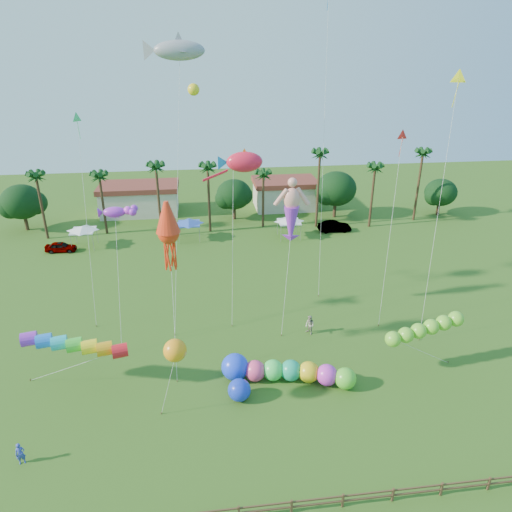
{
  "coord_description": "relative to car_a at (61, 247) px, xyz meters",
  "views": [
    {
      "loc": [
        -4.25,
        -23.44,
        23.96
      ],
      "look_at": [
        0.0,
        10.0,
        9.0
      ],
      "focal_mm": 32.0,
      "sensor_mm": 36.0,
      "label": 1
    }
  ],
  "objects": [
    {
      "name": "spectator_a",
      "position": [
        6.45,
        -35.23,
        0.11
      ],
      "size": [
        0.65,
        0.52,
        1.57
      ],
      "primitive_type": "imported",
      "rotation": [
        0.0,
        0.0,
        0.28
      ],
      "color": "#3141AE",
      "rests_on": "ground"
    },
    {
      "name": "green_worm",
      "position": [
        33.19,
        -29.52,
        2.61
      ],
      "size": [
        9.02,
        1.56,
        4.03
      ],
      "color": "#6DCB2D",
      "rests_on": "ground"
    },
    {
      "name": "delta_kite_yellow",
      "position": [
        39.08,
        -22.43,
        21.28
      ],
      "size": [
        2.01,
        3.48,
        22.94
      ],
      "color": "yellow",
      "rests_on": "ground"
    },
    {
      "name": "fish_kite",
      "position": [
        22.91,
        -15.62,
        13.98
      ],
      "size": [
        5.4,
        6.69,
        15.74
      ],
      "color": "red",
      "rests_on": "ground"
    },
    {
      "name": "car_a",
      "position": [
        0.0,
        0.0,
        0.0
      ],
      "size": [
        4.01,
        1.78,
        1.34
      ],
      "primitive_type": "imported",
      "rotation": [
        0.0,
        0.0,
        1.52
      ],
      "color": "#4C4C54",
      "rests_on": "ground"
    },
    {
      "name": "caterpillar_inflatable",
      "position": [
        24.41,
        -29.39,
        0.24
      ],
      "size": [
        10.6,
        4.37,
        2.18
      ],
      "rotation": [
        0.0,
        0.0,
        -0.24
      ],
      "color": "#F9417D",
      "rests_on": "ground"
    },
    {
      "name": "rainbow_tube",
      "position": [
        10.02,
        -28.79,
        2.89
      ],
      "size": [
        9.73,
        2.66,
        4.11
      ],
      "color": "red",
      "rests_on": "ground"
    },
    {
      "name": "delta_kite_green",
      "position": [
        8.21,
        -15.3,
        17.71
      ],
      "size": [
        0.84,
        4.66,
        19.37
      ],
      "color": "#33D972",
      "rests_on": "ground"
    },
    {
      "name": "spectator_b",
      "position": [
        28.08,
        -23.13,
        0.27
      ],
      "size": [
        1.05,
        1.14,
        1.88
      ],
      "primitive_type": "imported",
      "rotation": [
        0.0,
        0.0,
        -1.09
      ],
      "color": "#A39C88",
      "rests_on": "ground"
    },
    {
      "name": "tree_line",
      "position": [
        26.4,
        9.19,
        3.61
      ],
      "size": [
        69.46,
        8.91,
        11.0
      ],
      "color": "#3A2819",
      "rests_on": "ground"
    },
    {
      "name": "orange_ball_kite",
      "position": [
        16.35,
        -31.93,
        4.76
      ],
      "size": [
        2.24,
        1.66,
        6.24
      ],
      "color": "orange",
      "rests_on": "ground"
    },
    {
      "name": "delta_kite_red",
      "position": [
        36.62,
        -19.07,
        16.34
      ],
      "size": [
        2.26,
        3.88,
        17.91
      ],
      "color": "red",
      "rests_on": "ground"
    },
    {
      "name": "tent_row",
      "position": [
        16.84,
        1.53,
        2.08
      ],
      "size": [
        31.0,
        4.0,
        0.6
      ],
      "color": "white",
      "rests_on": "ground"
    },
    {
      "name": "squid_kite",
      "position": [
        16.05,
        -25.11,
        10.73
      ],
      "size": [
        2.07,
        4.45,
        14.07
      ],
      "color": "red",
      "rests_on": "ground"
    },
    {
      "name": "blue_ball",
      "position": [
        20.77,
        -31.1,
        0.2
      ],
      "size": [
        1.73,
        1.73,
        1.73
      ],
      "primitive_type": "sphere",
      "color": "#1732D3",
      "rests_on": "ground"
    },
    {
      "name": "buildings_row",
      "position": [
        19.74,
        15.2,
        1.33
      ],
      "size": [
        35.0,
        7.0,
        4.0
      ],
      "color": "beige",
      "rests_on": "ground"
    },
    {
      "name": "ground",
      "position": [
        22.84,
        -34.8,
        -0.67
      ],
      "size": [
        160.0,
        160.0,
        0.0
      ],
      "primitive_type": "plane",
      "color": "#285116",
      "rests_on": "ground"
    },
    {
      "name": "car_b",
      "position": [
        37.96,
        2.72,
        0.11
      ],
      "size": [
        4.8,
        1.76,
        1.57
      ],
      "primitive_type": "imported",
      "rotation": [
        0.0,
        0.0,
        1.55
      ],
      "color": "#4C4C54",
      "rests_on": "ground"
    },
    {
      "name": "lobster_kite",
      "position": [
        11.21,
        -19.6,
        10.83
      ],
      "size": [
        3.73,
        5.87,
        12.17
      ],
      "color": "#A829CF",
      "rests_on": "ground"
    },
    {
      "name": "fence",
      "position": [
        22.84,
        -40.8,
        -0.06
      ],
      "size": [
        36.12,
        0.12,
        1.0
      ],
      "color": "brown",
      "rests_on": "ground"
    },
    {
      "name": "shark_kite",
      "position": [
        17.45,
        -14.77,
        23.57
      ],
      "size": [
        6.24,
        8.96,
        25.3
      ],
      "color": "gray",
      "rests_on": "ground"
    },
    {
      "name": "merman_kite",
      "position": [
        26.91,
        -18.77,
        9.67
      ],
      "size": [
        2.92,
        5.51,
        13.28
      ],
      "color": "#F4988B",
      "rests_on": "ground"
    }
  ]
}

